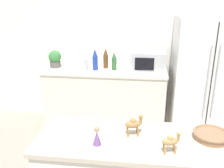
% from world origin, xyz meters
% --- Properties ---
extents(wall_back, '(8.00, 0.06, 2.55)m').
position_xyz_m(wall_back, '(0.00, 2.73, 1.27)').
color(wall_back, white).
rests_on(wall_back, ground_plane).
extents(back_counter, '(1.81, 0.63, 0.93)m').
position_xyz_m(back_counter, '(-0.54, 2.40, 0.46)').
color(back_counter, silver).
rests_on(back_counter, ground_plane).
extents(refrigerator, '(0.85, 0.77, 1.70)m').
position_xyz_m(refrigerator, '(0.86, 2.31, 0.85)').
color(refrigerator, white).
rests_on(refrigerator, ground_plane).
extents(potted_plant, '(0.19, 0.19, 0.26)m').
position_xyz_m(potted_plant, '(-1.31, 2.42, 1.06)').
color(potted_plant, '#595451').
rests_on(potted_plant, back_counter).
extents(paper_towel_roll, '(0.12, 0.12, 0.24)m').
position_xyz_m(paper_towel_roll, '(-1.11, 2.43, 1.05)').
color(paper_towel_roll, white).
rests_on(paper_towel_roll, back_counter).
extents(microwave, '(0.48, 0.37, 0.28)m').
position_xyz_m(microwave, '(0.08, 2.42, 1.07)').
color(microwave, '#B2B5BA').
rests_on(microwave, back_counter).
extents(back_bottle_0, '(0.08, 0.08, 0.32)m').
position_xyz_m(back_bottle_0, '(-0.68, 2.35, 1.08)').
color(back_bottle_0, navy).
rests_on(back_bottle_0, back_counter).
extents(back_bottle_1, '(0.07, 0.07, 0.27)m').
position_xyz_m(back_bottle_1, '(-0.40, 2.39, 1.06)').
color(back_bottle_1, '#2D6033').
rests_on(back_bottle_1, back_counter).
extents(back_bottle_2, '(0.06, 0.06, 0.24)m').
position_xyz_m(back_bottle_2, '(-0.82, 2.34, 1.04)').
color(back_bottle_2, '#B2B7BC').
rests_on(back_bottle_2, back_counter).
extents(back_bottle_3, '(0.07, 0.07, 0.31)m').
position_xyz_m(back_bottle_3, '(-0.54, 2.48, 1.07)').
color(back_bottle_3, brown).
rests_on(back_bottle_3, back_counter).
extents(fruit_bowl, '(0.26, 0.26, 0.06)m').
position_xyz_m(fruit_bowl, '(0.51, 0.51, 1.01)').
color(fruit_bowl, '#8C6647').
rests_on(fruit_bowl, bar_counter).
extents(camel_figurine, '(0.13, 0.08, 0.17)m').
position_xyz_m(camel_figurine, '(-0.04, 0.49, 1.07)').
color(camel_figurine, olive).
rests_on(camel_figurine, bar_counter).
extents(camel_figurine_second, '(0.12, 0.08, 0.15)m').
position_xyz_m(camel_figurine_second, '(0.20, 0.30, 1.07)').
color(camel_figurine_second, '#A87F4C').
rests_on(camel_figurine_second, bar_counter).
extents(wise_man_figurine_crimson, '(0.06, 0.06, 0.14)m').
position_xyz_m(wise_man_figurine_crimson, '(-0.29, 0.34, 1.04)').
color(wise_man_figurine_crimson, '#6B4784').
rests_on(wise_man_figurine_crimson, bar_counter).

